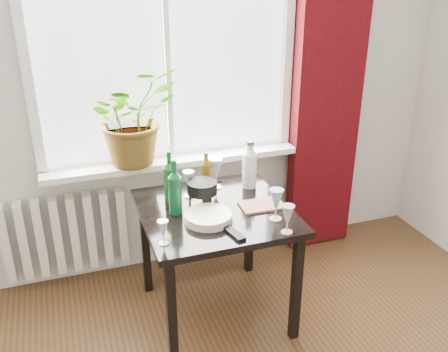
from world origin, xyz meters
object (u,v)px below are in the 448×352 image
object	(u,v)px
potted_plant	(132,116)
wineglass_front_right	(276,204)
fondue_pot	(202,192)
tv_remote	(234,233)
plate_stack	(208,217)
wineglass_far_right	(288,219)
wineglass_front_left	(163,232)
radiator	(66,234)
bottle_amber	(206,171)
wine_bottle_right	(170,176)
wineglass_back_center	(216,173)
table	(215,223)
cutting_board	(262,205)
wineglass_back_left	(189,184)
cleaning_bottle	(250,164)
wine_bottle_left	(175,187)

from	to	relation	value
potted_plant	wineglass_front_right	size ratio (longest dim) A/B	3.33
fondue_pot	tv_remote	distance (m)	0.42
plate_stack	tv_remote	world-z (taller)	plate_stack
wineglass_far_right	wineglass_front_left	world-z (taller)	wineglass_far_right
radiator	bottle_amber	world-z (taller)	bottle_amber
wine_bottle_right	wineglass_back_center	size ratio (longest dim) A/B	1.57
table	wineglass_far_right	bearing A→B (deg)	-53.65
table	cutting_board	xyz separation A→B (m)	(0.27, -0.05, 0.10)
wineglass_far_right	wineglass_back_center	bearing A→B (deg)	105.51
wineglass_back_left	fondue_pot	bearing A→B (deg)	-63.46
table	cleaning_bottle	bearing A→B (deg)	36.52
plate_stack	potted_plant	bearing A→B (deg)	110.47
potted_plant	tv_remote	xyz separation A→B (m)	(0.35, -0.91, -0.41)
wineglass_front_right	wineglass_back_center	world-z (taller)	wineglass_back_center
table	wineglass_back_left	world-z (taller)	wineglass_back_left
wineglass_back_center	wine_bottle_right	bearing A→B (deg)	-164.62
radiator	cleaning_bottle	distance (m)	1.33
radiator	tv_remote	xyz separation A→B (m)	(0.85, -0.94, 0.37)
cleaning_bottle	wineglass_far_right	xyz separation A→B (m)	(-0.02, -0.60, -0.08)
cutting_board	table	bearing A→B (deg)	168.60
wineglass_back_center	cutting_board	size ratio (longest dim) A/B	0.80
cleaning_bottle	plate_stack	xyz separation A→B (m)	(-0.38, -0.34, -0.14)
plate_stack	wineglass_front_right	bearing A→B (deg)	-16.48
bottle_amber	wineglass_front_left	distance (m)	0.68
radiator	cutting_board	bearing A→B (deg)	-31.43
bottle_amber	cutting_board	world-z (taller)	bottle_amber
plate_stack	radiator	bearing A→B (deg)	135.91
wineglass_front_left	radiator	bearing A→B (deg)	118.09
bottle_amber	wineglass_back_center	size ratio (longest dim) A/B	1.24
wine_bottle_right	cleaning_bottle	bearing A→B (deg)	3.19
tv_remote	wine_bottle_left	bearing A→B (deg)	111.70
wineglass_far_right	fondue_pot	world-z (taller)	wineglass_far_right
radiator	wineglass_back_left	bearing A→B (deg)	-29.49
radiator	wine_bottle_right	xyz separation A→B (m)	(0.63, -0.44, 0.52)
wine_bottle_left	wineglass_back_center	world-z (taller)	wine_bottle_left
table	fondue_pot	world-z (taller)	fondue_pot
radiator	wineglass_far_right	xyz separation A→B (m)	(1.13, -1.01, 0.44)
potted_plant	wineglass_back_left	xyz separation A→B (m)	(0.25, -0.40, -0.33)
wineglass_front_right	wineglass_front_left	size ratio (longest dim) A/B	1.38
wineglass_front_right	tv_remote	size ratio (longest dim) A/B	1.16
wine_bottle_right	plate_stack	size ratio (longest dim) A/B	1.17
wine_bottle_left	fondue_pot	world-z (taller)	wine_bottle_left
table	wineglass_back_left	bearing A→B (deg)	115.99
tv_remote	cutting_board	world-z (taller)	tv_remote
bottle_amber	wineglass_back_left	distance (m)	0.15
table	plate_stack	size ratio (longest dim) A/B	3.11
wine_bottle_left	plate_stack	size ratio (longest dim) A/B	1.20
wine_bottle_left	wineglass_front_left	size ratio (longest dim) A/B	2.40
table	bottle_amber	distance (m)	0.35
tv_remote	plate_stack	bearing A→B (deg)	101.15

